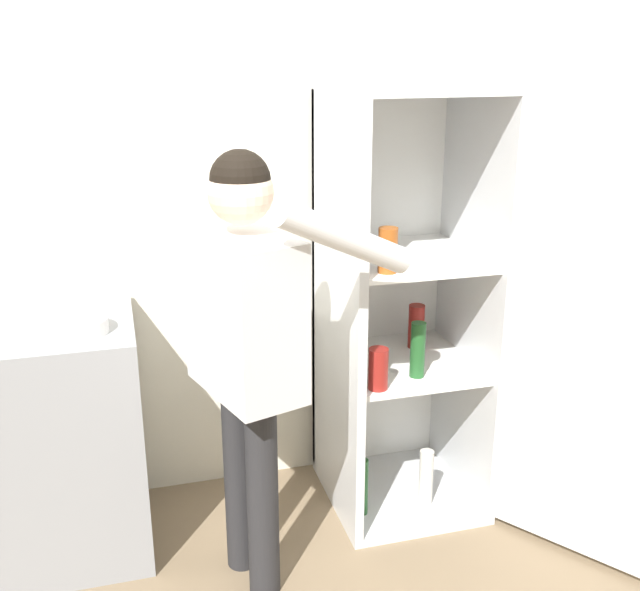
{
  "coord_description": "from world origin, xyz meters",
  "views": [
    {
      "loc": [
        -0.85,
        -2.06,
        1.89
      ],
      "look_at": [
        -0.1,
        0.61,
        0.96
      ],
      "focal_mm": 42.0,
      "sensor_mm": 36.0,
      "label": 1
    }
  ],
  "objects": [
    {
      "name": "wall_back",
      "position": [
        0.0,
        0.98,
        1.27
      ],
      "size": [
        7.0,
        0.06,
        2.55
      ],
      "color": "silver",
      "rests_on": "ground_plane"
    },
    {
      "name": "person",
      "position": [
        -0.45,
        0.26,
        1.0
      ],
      "size": [
        0.73,
        0.56,
        1.59
      ],
      "color": "#262628",
      "rests_on": "ground_plane"
    },
    {
      "name": "counter",
      "position": [
        -1.18,
        0.64,
        0.47
      ],
      "size": [
        0.72,
        0.58,
        0.93
      ],
      "color": "gray",
      "rests_on": "ground_plane"
    },
    {
      "name": "refrigerator",
      "position": [
        0.37,
        0.54,
        0.87
      ],
      "size": [
        0.99,
        1.14,
        1.76
      ],
      "color": "silver",
      "rests_on": "ground_plane"
    },
    {
      "name": "bowl",
      "position": [
        -1.01,
        0.53,
        0.96
      ],
      "size": [
        0.21,
        0.21,
        0.05
      ],
      "color": "white",
      "rests_on": "counter"
    }
  ]
}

